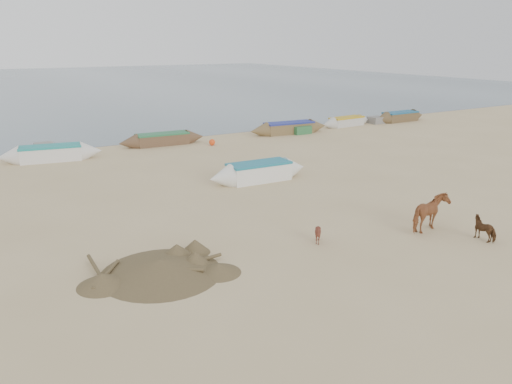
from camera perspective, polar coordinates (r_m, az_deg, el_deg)
ground at (r=18.43m, az=6.43°, el=-6.07°), size 140.00×140.00×0.00m
sea at (r=96.26m, az=-25.08°, el=11.01°), size 160.00×160.00×0.00m
cow_adult at (r=20.55m, az=19.29°, el=-2.30°), size 1.87×1.13×1.48m
calf_front at (r=18.48m, az=7.10°, el=-4.75°), size 0.78×0.72×0.76m
calf_right at (r=20.58m, az=24.77°, el=-3.79°), size 1.05×1.11×0.88m
near_canoe at (r=26.54m, az=0.35°, el=2.34°), size 5.75×1.53×1.01m
debris_pile at (r=16.41m, az=-10.84°, el=-8.35°), size 5.19×5.19×0.48m
waterline_canoes at (r=36.73m, az=-7.69°, el=6.16°), size 49.60×4.05×0.97m
beach_clutter at (r=36.83m, az=-7.30°, el=5.97°), size 43.33×5.05×0.64m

